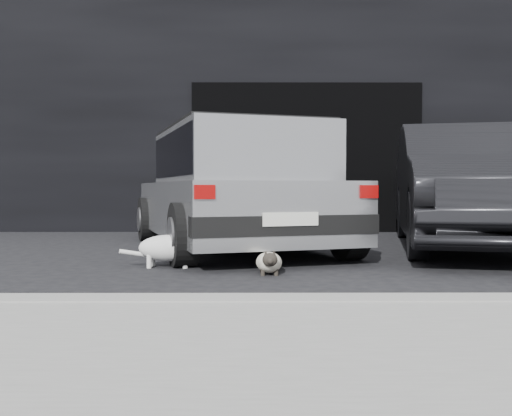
{
  "coord_description": "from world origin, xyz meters",
  "views": [
    {
      "loc": [
        0.07,
        -5.98,
        0.77
      ],
      "look_at": [
        0.09,
        -0.5,
        0.58
      ],
      "focal_mm": 40.0,
      "sensor_mm": 36.0,
      "label": 1
    }
  ],
  "objects_px": {
    "cat_siamese": "(269,262)",
    "second_car": "(471,185)",
    "cat_white": "(173,247)",
    "silver_hatchback": "(234,183)"
  },
  "relations": [
    {
      "from": "second_car",
      "to": "silver_hatchback",
      "type": "bearing_deg",
      "value": -165.54
    },
    {
      "from": "second_car",
      "to": "cat_siamese",
      "type": "distance_m",
      "value": 3.49
    },
    {
      "from": "second_car",
      "to": "cat_white",
      "type": "bearing_deg",
      "value": -142.06
    },
    {
      "from": "cat_siamese",
      "to": "second_car",
      "type": "bearing_deg",
      "value": -140.86
    },
    {
      "from": "silver_hatchback",
      "to": "cat_siamese",
      "type": "distance_m",
      "value": 2.2
    },
    {
      "from": "silver_hatchback",
      "to": "second_car",
      "type": "distance_m",
      "value": 3.01
    },
    {
      "from": "second_car",
      "to": "cat_siamese",
      "type": "xyz_separation_m",
      "value": [
        -2.63,
        -2.18,
        -0.7
      ]
    },
    {
      "from": "silver_hatchback",
      "to": "cat_white",
      "type": "relative_size",
      "value": 5.08
    },
    {
      "from": "cat_siamese",
      "to": "cat_white",
      "type": "relative_size",
      "value": 0.79
    },
    {
      "from": "second_car",
      "to": "cat_white",
      "type": "relative_size",
      "value": 5.53
    }
  ]
}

